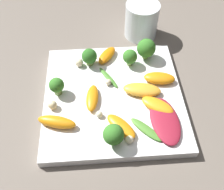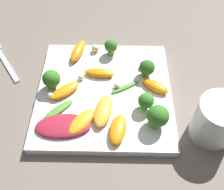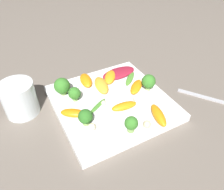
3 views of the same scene
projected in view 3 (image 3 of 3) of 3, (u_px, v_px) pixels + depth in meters
The scene contains 24 objects.
ground_plane at pixel (112, 105), 0.57m from camera, with size 2.40×2.40×0.00m, color #6B6056.
plate at pixel (112, 103), 0.56m from camera, with size 0.27×0.27×0.02m.
drinking_glass at pixel (19, 99), 0.52m from camera, with size 0.08×0.08×0.08m.
fork at pixel (216, 100), 0.58m from camera, with size 0.11×0.14×0.01m.
radicchio_leaf_0 at pixel (119, 73), 0.64m from camera, with size 0.11×0.06×0.01m.
orange_segment_0 at pixel (110, 77), 0.62m from camera, with size 0.06×0.07×0.01m.
orange_segment_1 at pixel (73, 113), 0.51m from camera, with size 0.06×0.05×0.02m.
orange_segment_2 at pixel (86, 80), 0.60m from camera, with size 0.04×0.07×0.02m.
orange_segment_3 at pixel (158, 115), 0.50m from camera, with size 0.04×0.08×0.02m.
orange_segment_4 at pixel (136, 87), 0.58m from camera, with size 0.07×0.06×0.01m.
orange_segment_5 at pixel (101, 85), 0.59m from camera, with size 0.05×0.08×0.02m.
orange_segment_6 at pixel (124, 106), 0.52m from camera, with size 0.07×0.03×0.01m.
broccoli_floret_0 at pixel (74, 94), 0.54m from camera, with size 0.03×0.03×0.04m.
broccoli_floret_1 at pixel (62, 86), 0.55m from camera, with size 0.04×0.04×0.05m.
broccoli_floret_2 at pixel (85, 117), 0.48m from camera, with size 0.03×0.03×0.04m.
broccoli_floret_3 at pixel (149, 82), 0.57m from camera, with size 0.04×0.04×0.04m.
broccoli_floret_4 at pixel (131, 124), 0.46m from camera, with size 0.03×0.03×0.04m.
arugula_sprig_0 at pixel (97, 106), 0.53m from camera, with size 0.06×0.04×0.00m.
arugula_sprig_1 at pixel (130, 78), 0.62m from camera, with size 0.06×0.06×0.01m.
macadamia_nut_0 at pixel (142, 81), 0.60m from camera, with size 0.01×0.01×0.01m.
macadamia_nut_1 at pixel (104, 103), 0.53m from camera, with size 0.01×0.01×0.01m.
macadamia_nut_2 at pixel (147, 124), 0.48m from camera, with size 0.02×0.02×0.02m.
macadamia_nut_3 at pixel (92, 127), 0.47m from camera, with size 0.02×0.02×0.02m.
macadamia_nut_4 at pixel (135, 98), 0.55m from camera, with size 0.01×0.01×0.01m.
Camera 3 is at (-0.20, -0.37, 0.38)m, focal length 35.00 mm.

